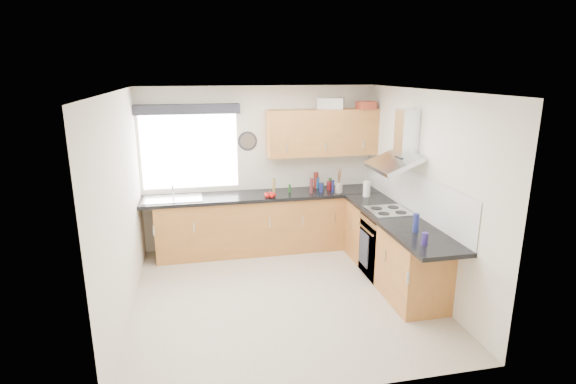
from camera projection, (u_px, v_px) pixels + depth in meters
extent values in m
plane|color=beige|center=(282.00, 295.00, 5.61)|extent=(3.60, 3.60, 0.00)
cube|color=white|center=(282.00, 91.00, 4.96)|extent=(3.60, 3.60, 0.02)
cube|color=silver|center=(260.00, 168.00, 6.98)|extent=(3.60, 0.02, 2.50)
cube|color=silver|center=(325.00, 261.00, 3.58)|extent=(3.60, 0.02, 2.50)
cube|color=silver|center=(121.00, 209.00, 4.93)|extent=(0.02, 3.60, 2.50)
cube|color=silver|center=(422.00, 191.00, 5.64)|extent=(0.02, 3.60, 2.50)
cube|color=silver|center=(190.00, 151.00, 6.69)|extent=(1.40, 0.02, 1.10)
cube|color=#25252D|center=(187.00, 109.00, 6.44)|extent=(1.50, 0.18, 0.14)
cube|color=white|center=(410.00, 191.00, 5.94)|extent=(0.01, 3.00, 0.54)
cube|color=#9F632D|center=(257.00, 224.00, 6.90)|extent=(3.00, 0.58, 0.86)
cube|color=#9F632D|center=(356.00, 218.00, 7.21)|extent=(0.60, 0.60, 0.86)
cube|color=#9F632D|center=(392.00, 249.00, 5.94)|extent=(0.58, 2.10, 0.86)
cube|color=black|center=(263.00, 196.00, 6.80)|extent=(3.60, 0.62, 0.05)
cube|color=black|center=(398.00, 220.00, 5.68)|extent=(0.62, 2.42, 0.05)
cube|color=black|center=(386.00, 245.00, 6.08)|extent=(0.56, 0.58, 0.85)
cube|color=silver|center=(389.00, 211.00, 5.95)|extent=(0.52, 0.52, 0.01)
cube|color=#9F632D|center=(322.00, 132.00, 6.86)|extent=(1.70, 0.35, 0.70)
cube|color=silver|center=(237.00, 228.00, 6.87)|extent=(0.60, 0.58, 0.77)
cylinder|color=#25252D|center=(248.00, 141.00, 6.82)|extent=(0.29, 0.04, 0.29)
cube|color=silver|center=(330.00, 103.00, 6.87)|extent=(0.47, 0.40, 0.16)
cube|color=#AA3F27|center=(366.00, 105.00, 6.78)|extent=(0.27, 0.24, 0.12)
cylinder|color=gray|center=(339.00, 188.00, 6.86)|extent=(0.13, 0.13, 0.15)
cylinder|color=silver|center=(367.00, 189.00, 6.63)|extent=(0.13, 0.13, 0.23)
cylinder|color=navy|center=(312.00, 186.00, 6.91)|extent=(0.04, 0.04, 0.18)
cylinder|color=olive|center=(274.00, 186.00, 6.74)|extent=(0.04, 0.04, 0.25)
cylinder|color=navy|center=(318.00, 183.00, 7.10)|extent=(0.05, 0.05, 0.17)
cylinder|color=#1C4619|center=(330.00, 184.00, 7.06)|extent=(0.05, 0.05, 0.17)
cylinder|color=#1D4017|center=(321.00, 186.00, 7.03)|extent=(0.07, 0.07, 0.11)
cylinder|color=#161A4A|center=(333.00, 186.00, 6.86)|extent=(0.04, 0.04, 0.19)
cylinder|color=#541E21|center=(311.00, 186.00, 6.81)|extent=(0.05, 0.05, 0.23)
cylinder|color=#194719|center=(290.00, 189.00, 6.87)|extent=(0.04, 0.04, 0.12)
cylinder|color=maroon|center=(329.00, 186.00, 7.00)|extent=(0.08, 0.08, 0.14)
cylinder|color=navy|center=(321.00, 188.00, 6.88)|extent=(0.06, 0.06, 0.14)
cylinder|color=maroon|center=(316.00, 180.00, 7.11)|extent=(0.07, 0.07, 0.25)
cylinder|color=navy|center=(425.00, 239.00, 4.79)|extent=(0.07, 0.07, 0.14)
cylinder|color=navy|center=(416.00, 223.00, 5.17)|extent=(0.07, 0.07, 0.22)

